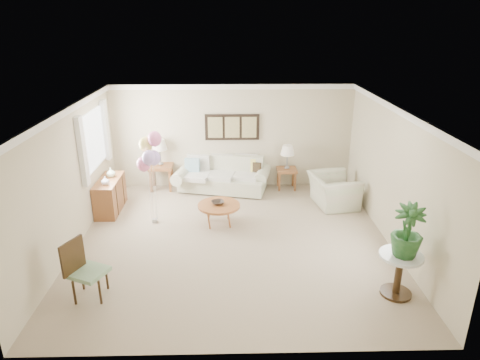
{
  "coord_description": "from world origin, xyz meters",
  "views": [
    {
      "loc": [
        -0.06,
        -7.4,
        4.11
      ],
      "look_at": [
        0.14,
        0.6,
        1.05
      ],
      "focal_mm": 32.0,
      "sensor_mm": 36.0,
      "label": 1
    }
  ],
  "objects_px": {
    "sofa": "(223,177)",
    "balloon_cluster": "(149,153)",
    "coffee_table": "(219,206)",
    "accent_chair": "(84,268)",
    "armchair": "(333,190)"
  },
  "relations": [
    {
      "from": "sofa",
      "to": "balloon_cluster",
      "type": "relative_size",
      "value": 1.27
    },
    {
      "from": "sofa",
      "to": "coffee_table",
      "type": "relative_size",
      "value": 2.84
    },
    {
      "from": "coffee_table",
      "to": "balloon_cluster",
      "type": "bearing_deg",
      "value": 176.09
    },
    {
      "from": "accent_chair",
      "to": "balloon_cluster",
      "type": "relative_size",
      "value": 0.5
    },
    {
      "from": "sofa",
      "to": "armchair",
      "type": "bearing_deg",
      "value": -20.94
    },
    {
      "from": "sofa",
      "to": "accent_chair",
      "type": "bearing_deg",
      "value": -115.21
    },
    {
      "from": "sofa",
      "to": "balloon_cluster",
      "type": "distance_m",
      "value": 2.61
    },
    {
      "from": "accent_chair",
      "to": "balloon_cluster",
      "type": "height_order",
      "value": "balloon_cluster"
    },
    {
      "from": "balloon_cluster",
      "to": "sofa",
      "type": "bearing_deg",
      "value": 51.94
    },
    {
      "from": "armchair",
      "to": "accent_chair",
      "type": "height_order",
      "value": "accent_chair"
    },
    {
      "from": "accent_chair",
      "to": "sofa",
      "type": "bearing_deg",
      "value": 64.79
    },
    {
      "from": "coffee_table",
      "to": "armchair",
      "type": "distance_m",
      "value": 2.78
    },
    {
      "from": "coffee_table",
      "to": "accent_chair",
      "type": "distance_m",
      "value": 3.19
    },
    {
      "from": "armchair",
      "to": "accent_chair",
      "type": "distance_m",
      "value": 5.75
    },
    {
      "from": "sofa",
      "to": "armchair",
      "type": "relative_size",
      "value": 2.28
    }
  ]
}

